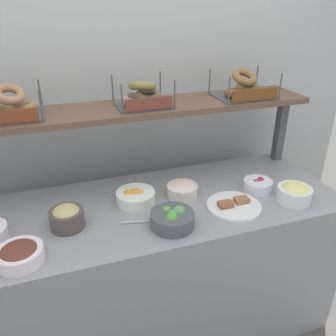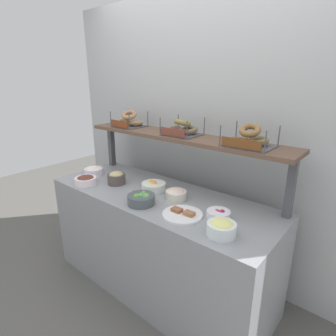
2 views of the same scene
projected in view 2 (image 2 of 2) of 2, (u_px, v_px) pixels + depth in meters
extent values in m
plane|color=#595651|center=(159.00, 284.00, 2.40)|extent=(8.00, 8.00, 0.00)
cube|color=#B1B4B4|center=(200.00, 139.00, 2.43)|extent=(3.08, 0.06, 2.40)
cube|color=gray|center=(159.00, 242.00, 2.27)|extent=(1.88, 0.70, 0.85)
cube|color=#4C4C51|center=(112.00, 146.00, 2.81)|extent=(0.05, 0.05, 0.40)
cube|color=#4C4C51|center=(291.00, 189.00, 1.74)|extent=(0.05, 0.05, 0.40)
cube|color=brown|center=(180.00, 137.00, 2.21)|extent=(1.84, 0.32, 0.03)
cylinder|color=white|center=(154.00, 186.00, 2.22)|extent=(0.19, 0.19, 0.06)
sphere|color=#EE8F47|center=(154.00, 184.00, 2.22)|extent=(0.06, 0.06, 0.06)
sphere|color=orange|center=(154.00, 184.00, 2.22)|extent=(0.06, 0.06, 0.06)
sphere|color=gold|center=(153.00, 184.00, 2.22)|extent=(0.04, 0.04, 0.04)
sphere|color=gold|center=(151.00, 183.00, 2.24)|extent=(0.05, 0.05, 0.05)
sphere|color=orange|center=(155.00, 185.00, 2.20)|extent=(0.04, 0.04, 0.04)
cylinder|color=#514542|center=(116.00, 179.00, 2.35)|extent=(0.15, 0.15, 0.08)
ellipsoid|color=tan|center=(116.00, 175.00, 2.34)|extent=(0.12, 0.12, 0.06)
cylinder|color=white|center=(86.00, 181.00, 2.35)|extent=(0.18, 0.18, 0.06)
ellipsoid|color=brown|center=(85.00, 178.00, 2.34)|extent=(0.14, 0.14, 0.04)
cylinder|color=silver|center=(176.00, 195.00, 2.06)|extent=(0.16, 0.16, 0.06)
ellipsoid|color=beige|center=(176.00, 192.00, 2.05)|extent=(0.12, 0.12, 0.04)
cylinder|color=white|center=(218.00, 215.00, 1.76)|extent=(0.15, 0.15, 0.06)
sphere|color=#9C4148|center=(217.00, 211.00, 1.77)|extent=(0.03, 0.03, 0.03)
sphere|color=#A72E59|center=(219.00, 212.00, 1.76)|extent=(0.03, 0.03, 0.03)
sphere|color=brown|center=(223.00, 213.00, 1.75)|extent=(0.03, 0.03, 0.03)
sphere|color=#982543|center=(222.00, 213.00, 1.75)|extent=(0.04, 0.04, 0.04)
cylinder|color=white|center=(221.00, 229.00, 1.58)|extent=(0.17, 0.17, 0.08)
ellipsoid|color=#E5E582|center=(222.00, 224.00, 1.57)|extent=(0.13, 0.13, 0.05)
cylinder|color=#4C5458|center=(141.00, 199.00, 1.98)|extent=(0.20, 0.20, 0.07)
sphere|color=#54AD5C|center=(141.00, 196.00, 1.97)|extent=(0.04, 0.04, 0.04)
sphere|color=#699A3E|center=(144.00, 194.00, 2.00)|extent=(0.04, 0.04, 0.04)
sphere|color=green|center=(141.00, 196.00, 1.97)|extent=(0.05, 0.05, 0.05)
sphere|color=#669C5C|center=(146.00, 197.00, 1.96)|extent=(0.06, 0.06, 0.06)
sphere|color=#58A33F|center=(137.00, 197.00, 1.95)|extent=(0.05, 0.05, 0.05)
cylinder|color=white|center=(94.00, 172.00, 2.56)|extent=(0.17, 0.17, 0.07)
ellipsoid|color=white|center=(94.00, 169.00, 2.55)|extent=(0.13, 0.13, 0.05)
cylinder|color=white|center=(182.00, 215.00, 1.81)|extent=(0.27, 0.27, 0.01)
cube|color=#945938|center=(177.00, 210.00, 1.83)|extent=(0.07, 0.05, 0.02)
cube|color=#9D6642|center=(189.00, 214.00, 1.78)|extent=(0.07, 0.05, 0.02)
cube|color=#B7B7BC|center=(135.00, 195.00, 2.13)|extent=(0.14, 0.04, 0.01)
ellipsoid|color=#B7B7BC|center=(141.00, 198.00, 2.06)|extent=(0.04, 0.03, 0.01)
cube|color=#4C4C51|center=(130.00, 126.00, 2.56)|extent=(0.26, 0.24, 0.01)
cylinder|color=#4C4C51|center=(111.00, 119.00, 2.54)|extent=(0.01, 0.01, 0.14)
cylinder|color=#4C4C51|center=(129.00, 122.00, 2.38)|extent=(0.01, 0.01, 0.14)
cylinder|color=#4C4C51|center=(129.00, 117.00, 2.70)|extent=(0.01, 0.01, 0.14)
cylinder|color=#4C4C51|center=(148.00, 119.00, 2.55)|extent=(0.01, 0.01, 0.14)
cube|color=brown|center=(119.00, 124.00, 2.47)|extent=(0.22, 0.01, 0.06)
torus|color=#968654|center=(124.00, 122.00, 2.56)|extent=(0.17, 0.16, 0.06)
torus|color=#957149|center=(135.00, 123.00, 2.56)|extent=(0.20, 0.20, 0.05)
torus|color=#9E714E|center=(129.00, 115.00, 2.53)|extent=(0.19, 0.19, 0.10)
cube|color=#4C4C51|center=(182.00, 135.00, 2.19)|extent=(0.27, 0.24, 0.01)
cylinder|color=#4C4C51|center=(160.00, 126.00, 2.16)|extent=(0.01, 0.01, 0.14)
cylinder|color=#4C4C51|center=(187.00, 130.00, 2.01)|extent=(0.01, 0.01, 0.14)
cylinder|color=#4C4C51|center=(178.00, 123.00, 2.33)|extent=(0.01, 0.01, 0.14)
cylinder|color=#4C4C51|center=(204.00, 126.00, 2.17)|extent=(0.01, 0.01, 0.14)
cube|color=brown|center=(173.00, 132.00, 2.09)|extent=(0.23, 0.01, 0.06)
torus|color=#826A5B|center=(175.00, 130.00, 2.19)|extent=(0.20, 0.20, 0.06)
torus|color=brown|center=(189.00, 130.00, 2.18)|extent=(0.18, 0.18, 0.06)
torus|color=olive|center=(182.00, 123.00, 2.16)|extent=(0.19, 0.19, 0.08)
cube|color=#4C4C51|center=(248.00, 146.00, 1.83)|extent=(0.31, 0.24, 0.01)
cylinder|color=#4C4C51|center=(220.00, 136.00, 1.82)|extent=(0.01, 0.01, 0.14)
cylinder|color=#4C4C51|center=(265.00, 142.00, 1.63)|extent=(0.01, 0.01, 0.14)
cylinder|color=#4C4C51|center=(236.00, 131.00, 1.99)|extent=(0.01, 0.01, 0.14)
cylinder|color=#4C4C51|center=(279.00, 136.00, 1.80)|extent=(0.01, 0.01, 0.14)
cube|color=brown|center=(241.00, 144.00, 1.73)|extent=(0.27, 0.01, 0.06)
torus|color=brown|center=(239.00, 141.00, 1.83)|extent=(0.15, 0.15, 0.05)
torus|color=olive|center=(258.00, 141.00, 1.82)|extent=(0.20, 0.20, 0.06)
torus|color=brown|center=(250.00, 130.00, 1.80)|extent=(0.16, 0.17, 0.09)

